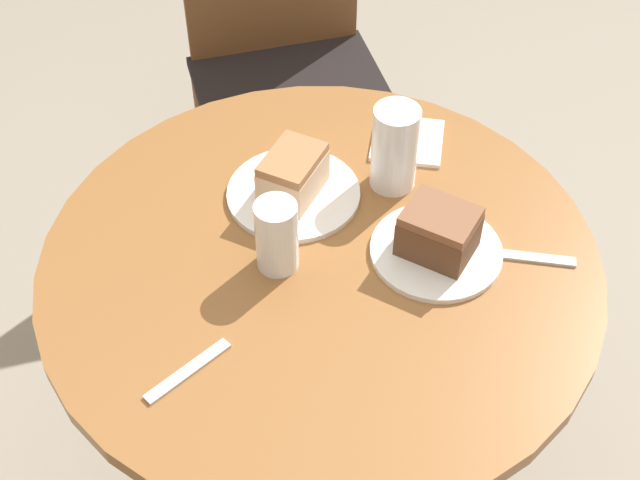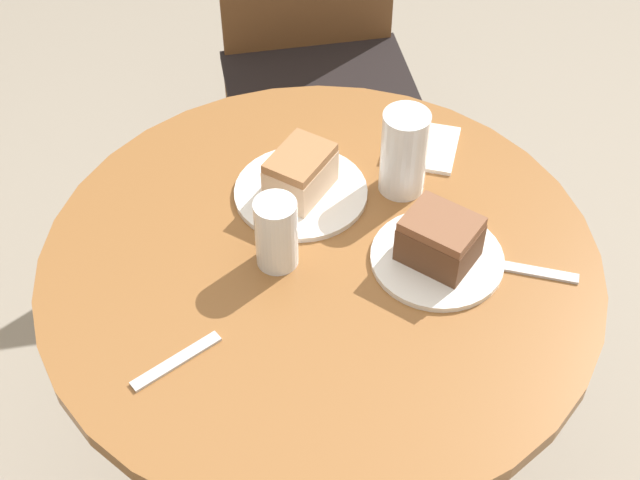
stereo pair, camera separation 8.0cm
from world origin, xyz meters
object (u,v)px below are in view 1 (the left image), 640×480
object	(u,v)px
plate_far	(294,193)
cake_slice_near	(439,231)
glass_lemonade	(394,151)
plate_near	(436,251)
chair	(289,77)
cake_slice_far	(293,174)
glass_water	(277,239)

from	to	relation	value
plate_far	cake_slice_near	world-z (taller)	cake_slice_near
glass_lemonade	plate_near	bearing A→B (deg)	-75.33
cake_slice_near	glass_lemonade	size ratio (longest dim) A/B	0.92
chair	cake_slice_far	bearing A→B (deg)	-102.93
plate_far	cake_slice_far	world-z (taller)	cake_slice_far
cake_slice_near	glass_water	world-z (taller)	glass_water
chair	glass_lemonade	distance (m)	0.80
cake_slice_far	glass_water	xyz separation A→B (m)	(-0.04, -0.15, 0.01)
chair	cake_slice_near	world-z (taller)	chair
cake_slice_near	chair	bearing A→B (deg)	101.50
plate_near	glass_lemonade	bearing A→B (deg)	104.67
plate_far	cake_slice_near	distance (m)	0.26
plate_near	cake_slice_far	bearing A→B (deg)	144.61
cake_slice_far	glass_water	distance (m)	0.15
plate_near	cake_slice_far	size ratio (longest dim) A/B	1.52
chair	glass_water	size ratio (longest dim) A/B	7.18
cake_slice_far	glass_lemonade	distance (m)	0.17
glass_lemonade	cake_slice_near	bearing A→B (deg)	-75.33
cake_slice_near	plate_far	bearing A→B (deg)	144.61
chair	plate_far	distance (m)	0.77
plate_near	glass_water	distance (m)	0.25
glass_lemonade	glass_water	world-z (taller)	glass_lemonade
chair	glass_lemonade	world-z (taller)	glass_lemonade
glass_water	chair	bearing A→B (deg)	85.33
cake_slice_near	glass_lemonade	xyz separation A→B (m)	(-0.04, 0.17, 0.02)
cake_slice_near	cake_slice_far	bearing A→B (deg)	144.61
cake_slice_far	glass_lemonade	bearing A→B (deg)	5.81
chair	glass_lemonade	bearing A→B (deg)	-89.36
cake_slice_far	glass_water	size ratio (longest dim) A/B	1.11
plate_near	plate_far	size ratio (longest dim) A/B	0.93
glass_water	cake_slice_near	bearing A→B (deg)	-0.64
plate_near	glass_lemonade	xyz separation A→B (m)	(-0.04, 0.17, 0.07)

